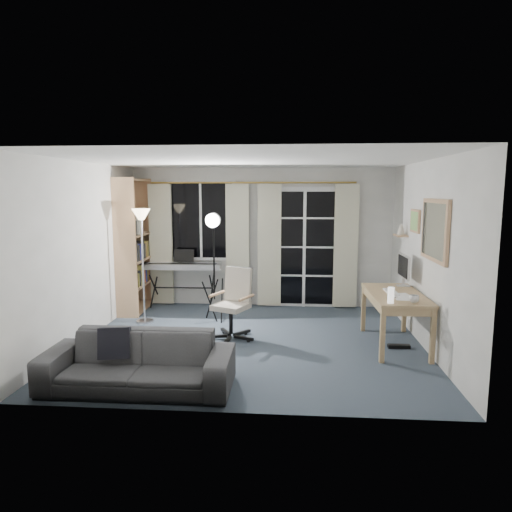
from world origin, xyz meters
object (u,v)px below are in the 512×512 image
(desk, at_px, (395,300))
(monitor, at_px, (404,267))
(studio_light, at_px, (213,233))
(keyboard_piano, at_px, (183,267))
(torchiere_lamp, at_px, (142,231))
(sofa, at_px, (137,353))
(bookshelf, at_px, (132,249))
(mug, at_px, (414,298))
(office_chair, at_px, (235,297))

(desk, xyz_separation_m, monitor, (0.20, 0.45, 0.35))
(studio_light, relative_size, monitor, 3.41)
(keyboard_piano, relative_size, monitor, 2.60)
(monitor, bearing_deg, torchiere_lamp, 173.37)
(torchiere_lamp, height_order, desk, torchiere_lamp)
(studio_light, distance_m, sofa, 2.67)
(desk, bearing_deg, studio_light, 158.94)
(torchiere_lamp, bearing_deg, bookshelf, 120.55)
(monitor, xyz_separation_m, sofa, (-3.10, -1.98, -0.59))
(torchiere_lamp, bearing_deg, desk, -12.53)
(bookshelf, height_order, keyboard_piano, bookshelf)
(keyboard_piano, xyz_separation_m, studio_light, (0.67, -0.81, 0.67))
(keyboard_piano, xyz_separation_m, mug, (3.31, -2.21, 0.04))
(torchiere_lamp, relative_size, keyboard_piano, 1.33)
(bookshelf, distance_m, monitor, 4.33)
(torchiere_lamp, height_order, keyboard_piano, torchiere_lamp)
(torchiere_lamp, xyz_separation_m, desk, (3.60, -0.80, -0.79))
(office_chair, bearing_deg, keyboard_piano, 150.17)
(keyboard_piano, bearing_deg, mug, -35.96)
(monitor, height_order, sofa, monitor)
(torchiere_lamp, bearing_deg, mug, -19.36)
(bookshelf, distance_m, keyboard_piano, 0.90)
(mug, bearing_deg, keyboard_piano, 146.20)
(keyboard_piano, bearing_deg, bookshelf, -166.56)
(mug, distance_m, sofa, 3.20)
(monitor, xyz_separation_m, mug, (-0.10, -0.95, -0.21))
(torchiere_lamp, xyz_separation_m, mug, (3.70, -1.30, -0.65))
(torchiere_lamp, distance_m, monitor, 3.84)
(keyboard_piano, xyz_separation_m, office_chair, (1.09, -1.50, -0.15))
(bookshelf, xyz_separation_m, mug, (4.11, -1.99, -0.29))
(torchiere_lamp, distance_m, sofa, 2.64)
(monitor, bearing_deg, mug, -97.17)
(studio_light, bearing_deg, monitor, -12.06)
(keyboard_piano, bearing_deg, studio_light, -52.27)
(studio_light, height_order, monitor, studio_light)
(bookshelf, xyz_separation_m, keyboard_piano, (0.80, 0.22, -0.34))
(mug, bearing_deg, monitor, 84.19)
(keyboard_piano, xyz_separation_m, monitor, (3.40, -1.26, 0.25))
(bookshelf, xyz_separation_m, monitor, (4.21, -1.04, -0.09))
(bookshelf, bearing_deg, desk, -22.65)
(bookshelf, bearing_deg, sofa, -72.26)
(torchiere_lamp, height_order, sofa, torchiere_lamp)
(studio_light, bearing_deg, keyboard_piano, 127.33)
(bookshelf, height_order, office_chair, bookshelf)
(keyboard_piano, bearing_deg, desk, -30.28)
(desk, relative_size, monitor, 2.62)
(bookshelf, distance_m, sofa, 3.29)
(desk, relative_size, sofa, 0.69)
(torchiere_lamp, relative_size, office_chair, 1.81)
(bookshelf, height_order, desk, bookshelf)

